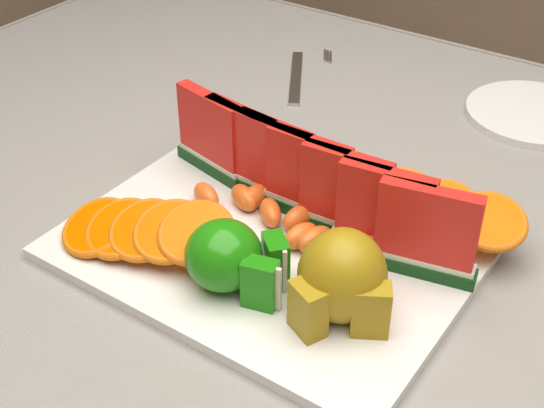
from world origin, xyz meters
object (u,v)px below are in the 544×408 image
at_px(apple_cluster, 231,258).
at_px(side_plate, 534,114).
at_px(pear_cluster, 342,280).
at_px(fork, 299,75).
at_px(platter, 269,247).

relative_size(apple_cluster, side_plate, 0.47).
distance_m(pear_cluster, fork, 0.51).
distance_m(pear_cluster, side_plate, 0.49).
relative_size(platter, apple_cluster, 3.68).
xyz_separation_m(apple_cluster, side_plate, (0.12, 0.51, -0.04)).
xyz_separation_m(pear_cluster, fork, (-0.31, 0.41, -0.05)).
bearing_deg(fork, platter, -61.52).
xyz_separation_m(apple_cluster, fork, (-0.20, 0.43, -0.04)).
distance_m(apple_cluster, pear_cluster, 0.11).
relative_size(platter, pear_cluster, 3.98).
bearing_deg(platter, side_plate, 73.55).
xyz_separation_m(platter, side_plate, (0.13, 0.44, -0.00)).
relative_size(pear_cluster, fork, 0.54).
relative_size(side_plate, fork, 1.27).
distance_m(platter, side_plate, 0.45).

